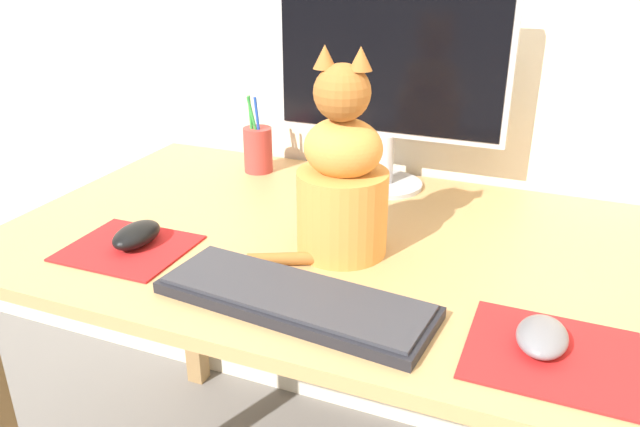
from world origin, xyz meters
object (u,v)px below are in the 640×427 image
object	(u,v)px
monitor	(389,77)
computer_mouse_right	(542,336)
pen_cup	(258,149)
keyboard	(295,298)
computer_mouse_left	(137,235)
cat	(342,181)

from	to	relation	value
monitor	computer_mouse_right	xyz separation A→B (m)	(0.37, -0.51, -0.22)
monitor	pen_cup	bearing A→B (deg)	-177.21
keyboard	computer_mouse_left	world-z (taller)	computer_mouse_left
monitor	cat	world-z (taller)	monitor
computer_mouse_right	pen_cup	size ratio (longest dim) A/B	0.55
keyboard	computer_mouse_right	size ratio (longest dim) A/B	4.40
monitor	keyboard	distance (m)	0.58
monitor	keyboard	xyz separation A→B (m)	(0.02, -0.53, -0.23)
cat	pen_cup	size ratio (longest dim) A/B	1.97
cat	computer_mouse_left	bearing A→B (deg)	-166.27
cat	computer_mouse_right	bearing A→B (deg)	-31.59
pen_cup	computer_mouse_right	bearing A→B (deg)	-35.76
computer_mouse_left	cat	size ratio (longest dim) A/B	0.30
computer_mouse_left	cat	xyz separation A→B (m)	(0.35, 0.12, 0.11)
computer_mouse_left	computer_mouse_right	size ratio (longest dim) A/B	1.08
computer_mouse_left	pen_cup	xyz separation A→B (m)	(0.02, 0.44, 0.03)
keyboard	computer_mouse_left	distance (m)	0.35
computer_mouse_right	cat	size ratio (longest dim) A/B	0.28
monitor	cat	xyz separation A→B (m)	(0.02, -0.34, -0.11)
monitor	computer_mouse_left	distance (m)	0.60
cat	pen_cup	distance (m)	0.47
pen_cup	keyboard	bearing A→B (deg)	-57.47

